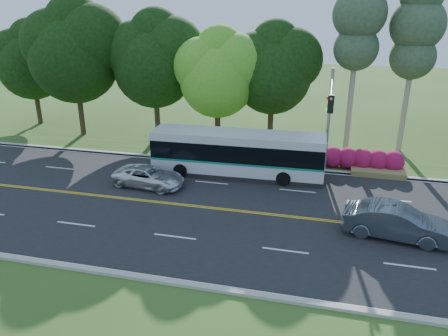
% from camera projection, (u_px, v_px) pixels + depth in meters
% --- Properties ---
extents(ground, '(120.00, 120.00, 0.00)m').
position_uv_depth(ground, '(204.00, 207.00, 24.81)').
color(ground, '#30501A').
rests_on(ground, ground).
extents(road, '(60.00, 14.00, 0.02)m').
position_uv_depth(road, '(204.00, 207.00, 24.81)').
color(road, black).
rests_on(road, ground).
extents(curb_north, '(60.00, 0.30, 0.15)m').
position_uv_depth(curb_north, '(231.00, 163.00, 31.26)').
color(curb_north, '#ACA89C').
rests_on(curb_north, ground).
extents(curb_south, '(60.00, 0.30, 0.15)m').
position_uv_depth(curb_south, '(157.00, 280.00, 18.32)').
color(curb_south, '#ACA89C').
rests_on(curb_south, ground).
extents(grass_verge, '(60.00, 4.00, 0.10)m').
position_uv_depth(grass_verge, '(237.00, 155.00, 32.94)').
color(grass_verge, '#30501A').
rests_on(grass_verge, ground).
extents(lane_markings, '(57.60, 13.82, 0.00)m').
position_uv_depth(lane_markings, '(202.00, 207.00, 24.83)').
color(lane_markings, gold).
rests_on(lane_markings, road).
extents(tree_row, '(44.70, 9.10, 13.84)m').
position_uv_depth(tree_row, '(182.00, 57.00, 34.46)').
color(tree_row, black).
rests_on(tree_row, ground).
extents(bougainvillea_hedge, '(9.50, 2.25, 1.50)m').
position_uv_depth(bougainvillea_hedge, '(335.00, 158.00, 30.36)').
color(bougainvillea_hedge, maroon).
rests_on(bougainvillea_hedge, ground).
extents(traffic_signal, '(0.42, 6.10, 7.00)m').
position_uv_depth(traffic_signal, '(329.00, 111.00, 26.58)').
color(traffic_signal, gray).
rests_on(traffic_signal, ground).
extents(transit_bus, '(11.34, 2.74, 2.95)m').
position_uv_depth(transit_bus, '(237.00, 154.00, 28.76)').
color(transit_bus, silver).
rests_on(transit_bus, road).
extents(sedan, '(5.28, 2.47, 1.67)m').
position_uv_depth(sedan, '(396.00, 222.00, 21.43)').
color(sedan, slate).
rests_on(sedan, road).
extents(suv, '(4.74, 2.58, 1.26)m').
position_uv_depth(suv, '(149.00, 177.00, 27.39)').
color(suv, silver).
rests_on(suv, road).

